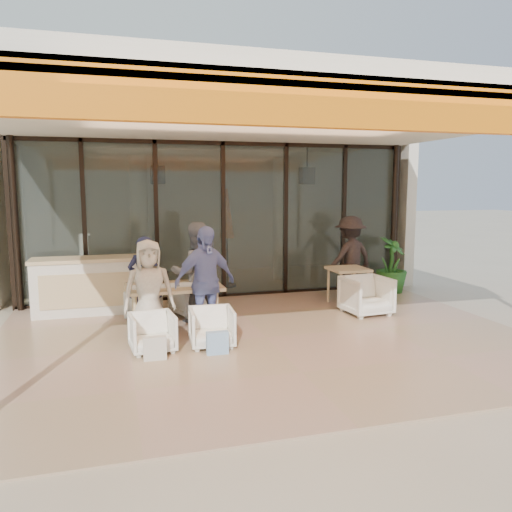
{
  "coord_description": "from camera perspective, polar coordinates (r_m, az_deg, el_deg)",
  "views": [
    {
      "loc": [
        -2.16,
        -7.01,
        2.29
      ],
      "look_at": [
        0.1,
        0.9,
        1.15
      ],
      "focal_mm": 35.0,
      "sensor_mm": 36.0,
      "label": 1
    }
  ],
  "objects": [
    {
      "name": "diner_periwinkle",
      "position": [
        7.61,
        -5.84,
        -3.0
      ],
      "size": [
        1.09,
        0.72,
        1.72
      ],
      "primitive_type": "imported",
      "rotation": [
        0.0,
        0.0,
        0.33
      ],
      "color": "#7987CA",
      "rests_on": "ground"
    },
    {
      "name": "glass_storefront",
      "position": [
        10.27,
        -3.77,
        4.02
      ],
      "size": [
        8.08,
        0.1,
        3.2
      ],
      "color": "#9EADA3",
      "rests_on": "ground"
    },
    {
      "name": "standing_woman",
      "position": [
        10.46,
        10.69,
        -0.15
      ],
      "size": [
        1.23,
        0.91,
        1.71
      ],
      "primitive_type": "imported",
      "rotation": [
        0.0,
        0.0,
        3.41
      ],
      "color": "black",
      "rests_on": "ground"
    },
    {
      "name": "diner_cream",
      "position": [
        7.53,
        -12.15,
        -3.96
      ],
      "size": [
        0.77,
        0.53,
        1.53
      ],
      "primitive_type": "imported",
      "rotation": [
        0.0,
        0.0,
        0.05
      ],
      "color": "beige",
      "rests_on": "ground"
    },
    {
      "name": "chair_near_right",
      "position": [
        7.26,
        -5.08,
        -7.92
      ],
      "size": [
        0.65,
        0.61,
        0.63
      ],
      "primitive_type": "imported",
      "rotation": [
        0.0,
        0.0,
        -0.06
      ],
      "color": "white",
      "rests_on": "ground"
    },
    {
      "name": "ground",
      "position": [
        7.69,
        1.14,
        -9.45
      ],
      "size": [
        70.0,
        70.0,
        0.0
      ],
      "primitive_type": "plane",
      "color": "#C6B293",
      "rests_on": "ground"
    },
    {
      "name": "side_table",
      "position": [
        9.79,
        10.47,
        -1.96
      ],
      "size": [
        0.7,
        0.7,
        0.74
      ],
      "color": "#DBBE85",
      "rests_on": "ground"
    },
    {
      "name": "chair_near_left",
      "position": [
        7.16,
        -11.76,
        -8.37
      ],
      "size": [
        0.65,
        0.61,
        0.61
      ],
      "primitive_type": "imported",
      "rotation": [
        0.0,
        0.0,
        0.1
      ],
      "color": "white",
      "rests_on": "ground"
    },
    {
      "name": "chair_far_right",
      "position": [
        9.07,
        -7.36,
        -4.65
      ],
      "size": [
        0.82,
        0.8,
        0.66
      ],
      "primitive_type": "imported",
      "rotation": [
        0.0,
        0.0,
        3.52
      ],
      "color": "white",
      "rests_on": "ground"
    },
    {
      "name": "host_counter",
      "position": [
        9.49,
        -18.87,
        -3.22
      ],
      "size": [
        1.85,
        0.65,
        1.04
      ],
      "color": "silver",
      "rests_on": "ground"
    },
    {
      "name": "tote_bag_blue",
      "position": [
        6.93,
        -4.43,
        -9.97
      ],
      "size": [
        0.3,
        0.1,
        0.34
      ],
      "primitive_type": "cube",
      "color": "#99BFD8",
      "rests_on": "ground"
    },
    {
      "name": "potted_palm",
      "position": [
        11.16,
        15.22,
        -1.03
      ],
      "size": [
        0.97,
        0.97,
        1.22
      ],
      "primitive_type": "imported",
      "rotation": [
        0.0,
        0.0,
        0.79
      ],
      "color": "#1E5919",
      "rests_on": "ground"
    },
    {
      "name": "terrace_structure",
      "position": [
        7.15,
        1.86,
        15.59
      ],
      "size": [
        8.0,
        6.0,
        3.4
      ],
      "color": "silver",
      "rests_on": "ground"
    },
    {
      "name": "diner_grey",
      "position": [
        8.49,
        -6.91,
        -1.91
      ],
      "size": [
        0.89,
        0.72,
        1.71
      ],
      "primitive_type": "imported",
      "rotation": [
        0.0,
        0.0,
        3.24
      ],
      "color": "slate",
      "rests_on": "ground"
    },
    {
      "name": "side_chair",
      "position": [
        9.19,
        12.51,
        -4.25
      ],
      "size": [
        0.81,
        0.77,
        0.78
      ],
      "primitive_type": "imported",
      "rotation": [
        0.0,
        0.0,
        0.09
      ],
      "color": "white",
      "rests_on": "ground"
    },
    {
      "name": "dining_table",
      "position": [
        8.03,
        -9.4,
        -3.74
      ],
      "size": [
        1.5,
        0.9,
        0.93
      ],
      "color": "#DBBE85",
      "rests_on": "ground"
    },
    {
      "name": "terrace_floor",
      "position": [
        7.69,
        1.14,
        -9.41
      ],
      "size": [
        8.0,
        6.0,
        0.01
      ],
      "primitive_type": "cube",
      "color": "tan",
      "rests_on": "ground"
    },
    {
      "name": "chair_far_left",
      "position": [
        9.0,
        -12.67,
        -5.08
      ],
      "size": [
        0.69,
        0.66,
        0.6
      ],
      "primitive_type": "imported",
      "rotation": [
        0.0,
        0.0,
        2.92
      ],
      "color": "white",
      "rests_on": "ground"
    },
    {
      "name": "diner_navy",
      "position": [
        8.42,
        -12.56,
        -2.84
      ],
      "size": [
        0.58,
        0.4,
        1.5
      ],
      "primitive_type": "imported",
      "rotation": [
        0.0,
        0.0,
        3.06
      ],
      "color": "#1B1E3D",
      "rests_on": "ground"
    },
    {
      "name": "interior_block",
      "position": [
        12.52,
        -6.02,
        7.58
      ],
      "size": [
        9.05,
        3.62,
        3.52
      ],
      "color": "silver",
      "rests_on": "ground"
    },
    {
      "name": "tote_bag_cream",
      "position": [
        6.82,
        -11.48,
        -10.4
      ],
      "size": [
        0.3,
        0.1,
        0.34
      ],
      "primitive_type": "cube",
      "color": "silver",
      "rests_on": "ground"
    }
  ]
}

